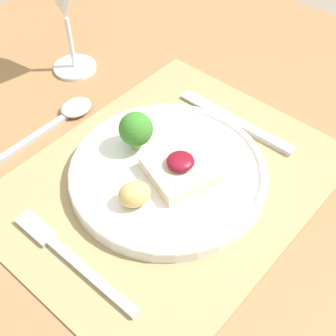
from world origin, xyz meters
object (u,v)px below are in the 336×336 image
fork (66,254)px  spoon (67,114)px  knife (243,125)px  dinner_plate (167,170)px

fork → spoon: size_ratio=1.09×
spoon → knife: bearing=-55.3°
fork → knife: size_ratio=1.00×
fork → spoon: bearing=48.6°
knife → spoon: (-0.16, 0.22, 0.00)m
knife → fork: bearing=173.5°
fork → knife: knife is taller
fork → spoon: (0.17, 0.19, 0.00)m
dinner_plate → spoon: (-0.01, 0.20, -0.01)m
dinner_plate → spoon: bearing=91.9°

